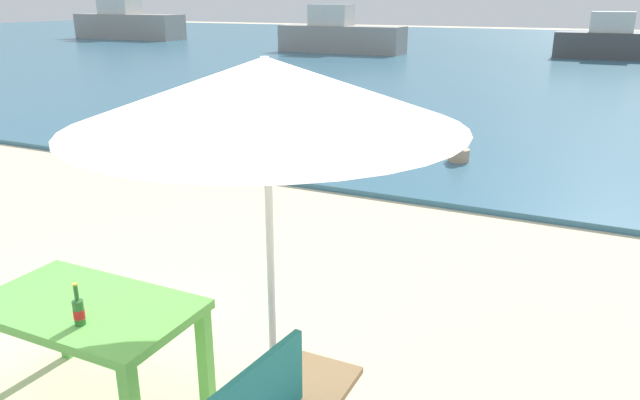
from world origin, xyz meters
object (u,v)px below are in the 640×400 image
Objects in this scene: patio_umbrella at (266,93)px; swimmer_person at (459,152)px; beer_bottle_amber at (79,310)px; boat_tanker at (128,23)px; boat_fishing_trawler at (620,42)px; picnic_table_green at (87,319)px; boat_ferry at (340,35)px.

patio_umbrella is 7.06m from swimmer_person.
beer_bottle_amber is 0.65× the size of swimmer_person.
boat_tanker reaches higher than boat_fishing_trawler.
beer_bottle_amber is (0.17, -0.20, 0.20)m from picnic_table_green.
swimmer_person is (0.57, 7.27, -0.61)m from beer_bottle_amber.
boat_ferry is (-9.67, 25.65, 0.04)m from beer_bottle_amber.
boat_tanker is at bearing 133.77° from patio_umbrella.
boat_ferry is 1.13× the size of boat_fishing_trawler.
picnic_table_green is at bearing -69.53° from boat_ferry.
boat_ferry is at bearing 110.66° from beer_bottle_amber.
boat_ferry is 0.81× the size of boat_tanker.
picnic_table_green is at bearing -96.14° from boat_fishing_trawler.
boat_fishing_trawler is at bearing 84.25° from beer_bottle_amber.
patio_umbrella is 0.30× the size of boat_tanker.
patio_umbrella is 0.42× the size of boat_fishing_trawler.
boat_ferry reaches higher than patio_umbrella.
patio_umbrella reaches higher than beer_bottle_amber.
boat_fishing_trawler reaches higher than beer_bottle_amber.
swimmer_person is at bearing 93.82° from patio_umbrella.
picnic_table_green is 0.33m from beer_bottle_amber.
boat_tanker is 29.50m from boat_fishing_trawler.
picnic_table_green is 27.62m from boat_fishing_trawler.
picnic_table_green is 39.42m from boat_tanker.
boat_tanker is at bearing 167.60° from boat_ferry.
boat_tanker is at bearing 140.92° from swimmer_person.
boat_tanker is (-26.67, 29.38, 0.23)m from beer_bottle_amber.
boat_ferry reaches higher than beer_bottle_amber.
boat_tanker reaches higher than swimmer_person.
boat_fishing_trawler is at bearing 83.80° from swimmer_person.
beer_bottle_amber is at bearing -154.89° from patio_umbrella.
picnic_table_green is at bearing 130.67° from beer_bottle_amber.
swimmer_person is 20.52m from boat_fishing_trawler.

